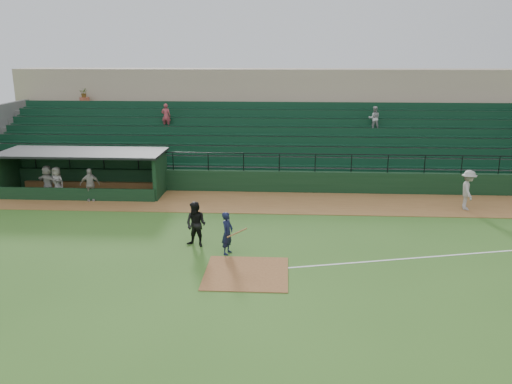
{
  "coord_description": "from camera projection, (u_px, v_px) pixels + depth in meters",
  "views": [
    {
      "loc": [
        1.34,
        -18.17,
        7.79
      ],
      "look_at": [
        0.0,
        5.0,
        1.4
      ],
      "focal_mm": 36.41,
      "sensor_mm": 36.0,
      "label": 1
    }
  ],
  "objects": [
    {
      "name": "dugout_player_b",
      "position": [
        57.0,
        182.0,
        27.98
      ],
      "size": [
        0.94,
        0.74,
        1.69
      ],
      "primitive_type": "imported",
      "rotation": [
        0.0,
        0.0,
        -0.27
      ],
      "color": "gray",
      "rests_on": "warning_track"
    },
    {
      "name": "dugout_player_c",
      "position": [
        48.0,
        182.0,
        27.94
      ],
      "size": [
        1.72,
        1.11,
        1.78
      ],
      "primitive_type": "imported",
      "rotation": [
        0.0,
        0.0,
        2.76
      ],
      "color": "#9F9A94",
      "rests_on": "warning_track"
    },
    {
      "name": "runner",
      "position": [
        468.0,
        190.0,
        25.82
      ],
      "size": [
        0.92,
        1.39,
        2.01
      ],
      "primitive_type": "imported",
      "rotation": [
        0.0,
        0.0,
        1.43
      ],
      "color": "#9C9792",
      "rests_on": "warning_track"
    },
    {
      "name": "stadium_structure",
      "position": [
        266.0,
        134.0,
        34.87
      ],
      "size": [
        38.0,
        13.08,
        6.4
      ],
      "color": "black",
      "rests_on": "ground"
    },
    {
      "name": "dugout",
      "position": [
        87.0,
        169.0,
        29.03
      ],
      "size": [
        8.9,
        3.2,
        2.42
      ],
      "color": "black",
      "rests_on": "ground"
    },
    {
      "name": "ground",
      "position": [
        248.0,
        263.0,
        19.64
      ],
      "size": [
        90.0,
        90.0,
        0.0
      ],
      "primitive_type": "plane",
      "color": "#315B1D",
      "rests_on": "ground"
    },
    {
      "name": "dugout_player_a",
      "position": [
        90.0,
        185.0,
        27.36
      ],
      "size": [
        1.1,
        0.65,
        1.75
      ],
      "primitive_type": "imported",
      "rotation": [
        0.0,
        0.0,
        0.23
      ],
      "color": "#9A9690",
      "rests_on": "warning_track"
    },
    {
      "name": "foul_line",
      "position": [
        454.0,
        255.0,
        20.34
      ],
      "size": [
        17.49,
        4.44,
        0.01
      ],
      "primitive_type": "cube",
      "rotation": [
        0.0,
        0.0,
        0.24
      ],
      "color": "white",
      "rests_on": "ground"
    },
    {
      "name": "batter_at_plate",
      "position": [
        227.0,
        233.0,
        20.28
      ],
      "size": [
        1.09,
        0.73,
        1.71
      ],
      "color": "black",
      "rests_on": "ground"
    },
    {
      "name": "home_plate_dirt",
      "position": [
        246.0,
        273.0,
        18.67
      ],
      "size": [
        3.0,
        3.0,
        0.03
      ],
      "primitive_type": "cube",
      "color": "brown",
      "rests_on": "ground"
    },
    {
      "name": "warning_track",
      "position": [
        259.0,
        202.0,
        27.33
      ],
      "size": [
        40.0,
        4.0,
        0.03
      ],
      "primitive_type": "cube",
      "color": "brown",
      "rests_on": "ground"
    },
    {
      "name": "umpire",
      "position": [
        196.0,
        224.0,
        21.04
      ],
      "size": [
        1.1,
        0.98,
        1.87
      ],
      "primitive_type": "imported",
      "rotation": [
        0.0,
        0.0,
        -0.36
      ],
      "color": "black",
      "rests_on": "ground"
    }
  ]
}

